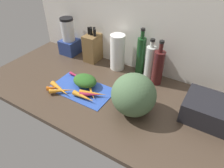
# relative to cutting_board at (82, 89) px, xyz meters

# --- Properties ---
(ground_plane) EXTENTS (1.70, 0.80, 0.03)m
(ground_plane) POSITION_rel_cutting_board_xyz_m (0.12, 0.07, -0.02)
(ground_plane) COLOR #47382B
(wall_back) EXTENTS (1.70, 0.03, 0.60)m
(wall_back) POSITION_rel_cutting_board_xyz_m (0.12, 0.45, 0.30)
(wall_back) COLOR silver
(wall_back) RESTS_ON ground_plane
(cutting_board) EXTENTS (0.42, 0.24, 0.01)m
(cutting_board) POSITION_rel_cutting_board_xyz_m (0.00, 0.00, 0.00)
(cutting_board) COLOR #2D51B7
(cutting_board) RESTS_ON ground_plane
(carrot_0) EXTENTS (0.13, 0.10, 0.03)m
(carrot_0) POSITION_rel_cutting_board_xyz_m (0.10, -0.04, 0.02)
(carrot_0) COLOR #B2264C
(carrot_0) RESTS_ON cutting_board
(carrot_1) EXTENTS (0.09, 0.09, 0.03)m
(carrot_1) POSITION_rel_cutting_board_xyz_m (-0.15, -0.10, 0.02)
(carrot_1) COLOR orange
(carrot_1) RESTS_ON cutting_board
(carrot_2) EXTENTS (0.15, 0.10, 0.03)m
(carrot_2) POSITION_rel_cutting_board_xyz_m (0.00, 0.07, 0.02)
(carrot_2) COLOR red
(carrot_2) RESTS_ON cutting_board
(carrot_3) EXTENTS (0.18, 0.09, 0.03)m
(carrot_3) POSITION_rel_cutting_board_xyz_m (0.11, -0.01, 0.02)
(carrot_3) COLOR orange
(carrot_3) RESTS_ON cutting_board
(carrot_4) EXTENTS (0.17, 0.04, 0.02)m
(carrot_4) POSITION_rel_cutting_board_xyz_m (-0.10, 0.09, 0.01)
(carrot_4) COLOR #B2264C
(carrot_4) RESTS_ON cutting_board
(carrot_5) EXTENTS (0.14, 0.12, 0.03)m
(carrot_5) POSITION_rel_cutting_board_xyz_m (-0.09, -0.10, 0.02)
(carrot_5) COLOR orange
(carrot_5) RESTS_ON cutting_board
(carrot_6) EXTENTS (0.18, 0.08, 0.04)m
(carrot_6) POSITION_rel_cutting_board_xyz_m (-0.11, -0.09, 0.02)
(carrot_6) COLOR orange
(carrot_6) RESTS_ON cutting_board
(carrot_7) EXTENTS (0.15, 0.13, 0.02)m
(carrot_7) POSITION_rel_cutting_board_xyz_m (0.08, -0.00, 0.02)
(carrot_7) COLOR orange
(carrot_7) RESTS_ON cutting_board
(carrot_8) EXTENTS (0.16, 0.04, 0.03)m
(carrot_8) POSITION_rel_cutting_board_xyz_m (0.08, -0.08, 0.02)
(carrot_8) COLOR orange
(carrot_8) RESTS_ON cutting_board
(carrot_greens_pile) EXTENTS (0.17, 0.13, 0.07)m
(carrot_greens_pile) POSITION_rel_cutting_board_xyz_m (-0.00, 0.05, 0.04)
(carrot_greens_pile) COLOR #2D6023
(carrot_greens_pile) RESTS_ON cutting_board
(winter_squash) EXTENTS (0.26, 0.25, 0.25)m
(winter_squash) POSITION_rel_cutting_board_xyz_m (0.38, -0.01, 0.12)
(winter_squash) COLOR #4C6B47
(winter_squash) RESTS_ON ground_plane
(knife_block) EXTENTS (0.11, 0.14, 0.27)m
(knife_block) POSITION_rel_cutting_board_xyz_m (-0.17, 0.37, 0.11)
(knife_block) COLOR brown
(knife_block) RESTS_ON ground_plane
(blender_appliance) EXTENTS (0.14, 0.14, 0.31)m
(blender_appliance) POSITION_rel_cutting_board_xyz_m (-0.40, 0.36, 0.13)
(blender_appliance) COLOR navy
(blender_appliance) RESTS_ON ground_plane
(paper_towel_roll) EXTENTS (0.11, 0.11, 0.27)m
(paper_towel_roll) POSITION_rel_cutting_board_xyz_m (0.07, 0.36, 0.13)
(paper_towel_roll) COLOR white
(paper_towel_roll) RESTS_ON ground_plane
(bottle_0) EXTENTS (0.06, 0.06, 0.35)m
(bottle_0) POSITION_rel_cutting_board_xyz_m (0.24, 0.39, 0.14)
(bottle_0) COLOR #19421E
(bottle_0) RESTS_ON ground_plane
(bottle_1) EXTENTS (0.07, 0.07, 0.30)m
(bottle_1) POSITION_rel_cutting_board_xyz_m (0.33, 0.36, 0.12)
(bottle_1) COLOR silver
(bottle_1) RESTS_ON ground_plane
(bottle_2) EXTENTS (0.07, 0.07, 0.32)m
(bottle_2) POSITION_rel_cutting_board_xyz_m (0.40, 0.34, 0.12)
(bottle_2) COLOR #471919
(bottle_2) RESTS_ON ground_plane
(dish_rack) EXTENTS (0.27, 0.23, 0.12)m
(dish_rack) POSITION_rel_cutting_board_xyz_m (0.77, 0.16, 0.06)
(dish_rack) COLOR black
(dish_rack) RESTS_ON ground_plane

